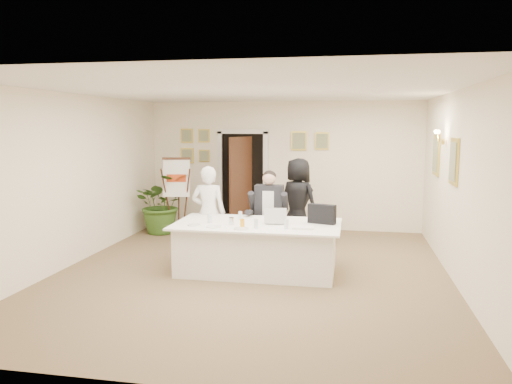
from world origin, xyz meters
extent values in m
plane|color=brown|center=(0.00, 0.00, 0.00)|extent=(7.00, 7.00, 0.00)
cube|color=white|center=(0.00, 0.00, 2.80)|extent=(6.00, 7.00, 0.02)
cube|color=white|center=(0.00, 3.50, 1.40)|extent=(6.00, 0.10, 2.80)
cube|color=white|center=(0.00, -3.50, 1.40)|extent=(6.00, 0.10, 2.80)
cube|color=white|center=(-3.00, 0.00, 1.40)|extent=(0.10, 7.00, 2.80)
cube|color=white|center=(3.00, 0.00, 1.40)|extent=(0.10, 7.00, 2.80)
cube|color=black|center=(-0.90, 3.47, 1.05)|extent=(0.92, 0.06, 2.10)
cube|color=white|center=(-1.42, 3.44, 1.05)|extent=(0.10, 0.06, 2.20)
cube|color=white|center=(-0.38, 3.44, 1.05)|extent=(0.10, 0.06, 2.20)
cube|color=#361B11|center=(-0.85, 3.05, 1.03)|extent=(0.33, 0.81, 2.02)
cube|color=white|center=(0.07, 0.07, 0.38)|extent=(2.38, 1.19, 0.75)
cube|color=white|center=(0.07, 0.07, 0.76)|extent=(2.56, 1.37, 0.03)
cube|color=white|center=(-2.09, 2.38, 1.20)|extent=(0.57, 0.28, 0.78)
imported|color=white|center=(-0.90, 0.71, 0.80)|extent=(0.61, 0.43, 1.60)
imported|color=black|center=(0.50, 2.00, 0.83)|extent=(0.97, 0.85, 1.67)
imported|color=#32581D|center=(-2.45, 2.50, 0.64)|extent=(1.52, 1.48, 1.28)
cube|color=black|center=(1.06, 0.23, 0.93)|extent=(0.45, 0.24, 0.30)
cube|color=white|center=(0.81, -0.20, 0.79)|extent=(0.33, 0.24, 0.03)
cylinder|color=white|center=(-0.84, -0.27, 0.78)|extent=(0.25, 0.25, 0.01)
cylinder|color=white|center=(-0.51, -0.35, 0.78)|extent=(0.23, 0.23, 0.01)
cylinder|color=white|center=(-0.08, -0.42, 0.78)|extent=(0.26, 0.26, 0.01)
cylinder|color=silver|center=(-0.67, -0.03, 0.84)|extent=(0.08, 0.08, 0.14)
cylinder|color=silver|center=(0.13, -0.32, 0.84)|extent=(0.08, 0.08, 0.14)
cylinder|color=silver|center=(0.57, -0.27, 0.84)|extent=(0.08, 0.08, 0.14)
cylinder|color=silver|center=(-0.25, 0.28, 0.84)|extent=(0.08, 0.08, 0.14)
cylinder|color=#F2A414|center=(-0.09, -0.30, 0.84)|extent=(0.08, 0.08, 0.13)
cylinder|color=silver|center=(-0.30, -0.11, 0.83)|extent=(0.09, 0.09, 0.11)
camera|label=1|loc=(1.48, -7.40, 2.28)|focal=35.00mm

